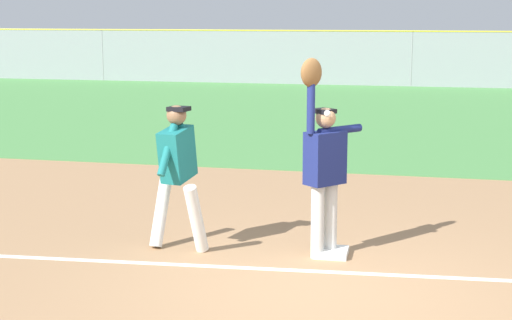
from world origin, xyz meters
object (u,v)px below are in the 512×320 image
at_px(baseball, 327,114).
at_px(parked_car_red, 151,59).
at_px(runner, 177,167).
at_px(first_base, 331,252).
at_px(fielder, 324,161).
at_px(parked_car_green, 425,64).
at_px(parked_car_tan, 280,61).

relative_size(baseball, parked_car_red, 0.02).
xyz_separation_m(runner, parked_car_red, (-10.01, 26.26, -0.32)).
bearing_deg(parked_car_red, first_base, -68.04).
distance_m(first_base, runner, 2.04).
xyz_separation_m(first_base, fielder, (-0.10, -0.05, 1.08)).
xyz_separation_m(baseball, parked_car_green, (0.56, 25.80, -1.00)).
relative_size(first_base, baseball, 5.14).
distance_m(runner, parked_car_green, 25.86).
distance_m(runner, baseball, 1.87).
xyz_separation_m(baseball, parked_car_tan, (-5.74, 26.34, -1.00)).
bearing_deg(fielder, runner, 44.29).
height_order(parked_car_tan, parked_car_green, same).
distance_m(baseball, parked_car_green, 25.82).
relative_size(fielder, parked_car_green, 0.50).
bearing_deg(fielder, first_base, -111.90).
bearing_deg(parked_car_green, baseball, -85.63).
height_order(fielder, parked_car_red, fielder).
height_order(parked_car_red, parked_car_tan, same).
relative_size(first_base, parked_car_red, 0.08).
bearing_deg(parked_car_tan, parked_car_red, 178.77).
bearing_deg(runner, baseball, 9.61).
relative_size(fielder, runner, 1.33).
xyz_separation_m(fielder, baseball, (0.05, -0.16, 0.56)).
relative_size(fielder, baseball, 30.81).
height_order(baseball, parked_car_tan, baseball).
bearing_deg(fielder, baseball, 149.11).
xyz_separation_m(runner, baseball, (1.75, -0.04, 0.68)).
bearing_deg(parked_car_tan, parked_car_green, -6.51).
bearing_deg(runner, fielder, 14.93).
relative_size(runner, parked_car_tan, 0.39).
bearing_deg(baseball, parked_car_green, 88.76).
bearing_deg(parked_car_red, runner, -71.51).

